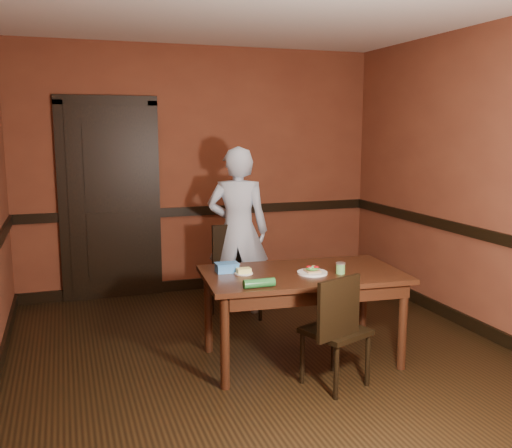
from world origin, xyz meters
TOP-DOWN VIEW (x-y plane):
  - floor at (0.00, 0.00)m, footprint 4.00×4.50m
  - ceiling at (0.00, 0.00)m, footprint 4.00×4.50m
  - wall_back at (0.00, 2.25)m, footprint 4.00×0.02m
  - wall_front at (0.00, -2.25)m, footprint 4.00×0.02m
  - wall_right at (2.00, 0.00)m, footprint 0.02×4.50m
  - dado_back at (0.00, 2.23)m, footprint 4.00×0.03m
  - dado_right at (1.99, 0.00)m, footprint 0.03×4.50m
  - baseboard_back at (0.00, 2.23)m, footprint 4.00×0.03m
  - baseboard_right at (1.99, 0.00)m, footprint 0.03×4.50m
  - door at (-1.00, 2.22)m, footprint 1.05×0.07m
  - dining_table at (0.26, -0.01)m, footprint 1.59×0.98m
  - chair_far at (0.06, 1.14)m, footprint 0.46×0.46m
  - chair_near at (0.31, -0.49)m, footprint 0.50×0.50m
  - person at (0.14, 1.33)m, footprint 0.70×0.58m
  - sandwich_plate at (0.31, -0.08)m, footprint 0.23×0.23m
  - sauce_jar at (0.51, -0.15)m, footprint 0.07×0.07m
  - cheese_saucer at (-0.19, 0.08)m, footprint 0.14×0.14m
  - food_tub at (-0.30, 0.17)m, footprint 0.18×0.12m
  - wrapped_veg at (-0.20, -0.31)m, footprint 0.23×0.06m

SIDE VIEW (x-z plane):
  - floor at x=0.00m, z-range -0.01..0.01m
  - baseboard_back at x=0.00m, z-range 0.00..0.12m
  - baseboard_right at x=1.99m, z-range 0.00..0.12m
  - dining_table at x=0.26m, z-range 0.00..0.72m
  - chair_near at x=0.31m, z-range 0.00..0.83m
  - chair_far at x=0.06m, z-range 0.00..0.89m
  - sandwich_plate at x=0.31m, z-range 0.70..0.76m
  - cheese_saucer at x=-0.19m, z-range 0.71..0.76m
  - wrapped_veg at x=-0.20m, z-range 0.72..0.78m
  - food_tub at x=-0.30m, z-range 0.72..0.79m
  - sauce_jar at x=0.51m, z-range 0.72..0.80m
  - person at x=0.14m, z-range 0.00..1.64m
  - dado_back at x=0.00m, z-range 0.85..0.95m
  - dado_right at x=1.99m, z-range 0.85..0.95m
  - door at x=-1.00m, z-range -0.01..2.19m
  - wall_back at x=0.00m, z-range 0.00..2.70m
  - wall_front at x=0.00m, z-range 0.00..2.70m
  - wall_right at x=2.00m, z-range 0.00..2.70m
  - ceiling at x=0.00m, z-range 2.70..2.71m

